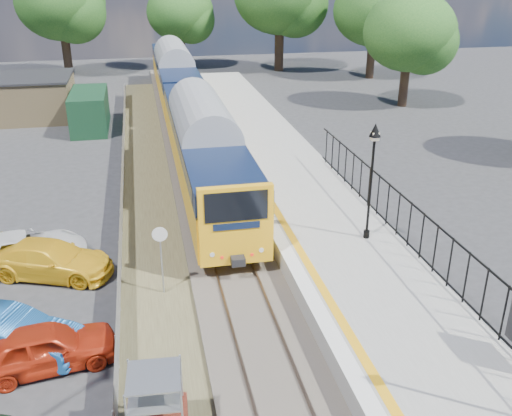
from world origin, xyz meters
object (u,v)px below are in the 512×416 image
object	(u,v)px
brick_plinth	(157,415)
car_red	(45,347)
speed_sign	(161,250)
car_yellow	(50,260)
train	(185,99)
victorian_lamp_north	(373,155)
car_white	(22,250)
car_blue	(8,336)

from	to	relation	value
brick_plinth	car_red	distance (m)	4.88
speed_sign	car_yellow	size ratio (longest dim) A/B	0.57
train	speed_sign	size ratio (longest dim) A/B	15.48
brick_plinth	car_yellow	bearing A→B (deg)	110.88
victorian_lamp_north	brick_plinth	bearing A→B (deg)	-135.81
train	car_white	bearing A→B (deg)	-114.17
train	car_yellow	bearing A→B (deg)	-109.88
car_red	car_white	bearing A→B (deg)	4.53
brick_plinth	car_red	world-z (taller)	brick_plinth
victorian_lamp_north	car_yellow	distance (m)	12.61
speed_sign	car_yellow	distance (m)	4.71
car_red	victorian_lamp_north	bearing A→B (deg)	-78.65
car_yellow	car_white	world-z (taller)	car_yellow
victorian_lamp_north	car_blue	world-z (taller)	victorian_lamp_north
car_yellow	brick_plinth	bearing A→B (deg)	-139.13
victorian_lamp_north	car_red	world-z (taller)	victorian_lamp_north
car_white	speed_sign	bearing A→B (deg)	-129.49
speed_sign	car_white	distance (m)	6.20
car_yellow	car_white	bearing A→B (deg)	68.14
victorian_lamp_north	train	size ratio (longest dim) A/B	0.11
car_white	brick_plinth	bearing A→B (deg)	-163.28
car_red	car_white	distance (m)	6.73
victorian_lamp_north	car_blue	distance (m)	13.67
train	speed_sign	xyz separation A→B (m)	(-2.70, -20.78, -0.57)
speed_sign	car_white	world-z (taller)	speed_sign
victorian_lamp_north	speed_sign	bearing A→B (deg)	-171.92
speed_sign	car_yellow	bearing A→B (deg)	155.39
car_white	car_red	bearing A→B (deg)	-173.47
car_red	car_white	xyz separation A→B (m)	(-1.66, 6.53, -0.02)
car_blue	car_yellow	world-z (taller)	car_blue
victorian_lamp_north	car_white	world-z (taller)	victorian_lamp_north
car_white	car_blue	bearing A→B (deg)	177.49
car_red	car_blue	bearing A→B (deg)	47.15
car_blue	car_white	distance (m)	5.81
victorian_lamp_north	car_white	xyz separation A→B (m)	(-13.19, 2.07, -3.63)
speed_sign	victorian_lamp_north	bearing A→B (deg)	11.77
speed_sign	car_blue	distance (m)	5.43
brick_plinth	car_white	world-z (taller)	brick_plinth
car_red	car_blue	size ratio (longest dim) A/B	0.92
car_red	car_yellow	distance (m)	5.51
victorian_lamp_north	car_white	bearing A→B (deg)	171.07
car_yellow	victorian_lamp_north	bearing A→B (deg)	-74.93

